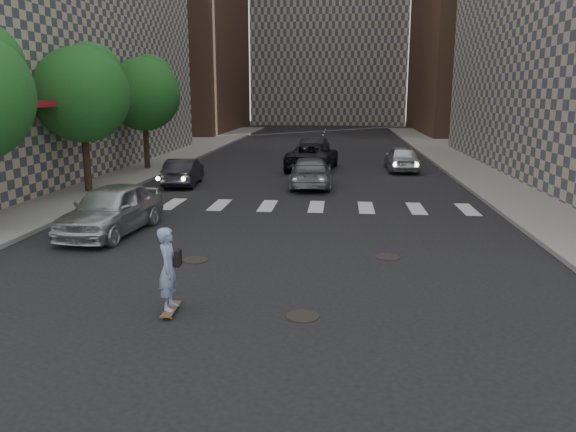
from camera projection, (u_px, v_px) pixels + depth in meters
The scene contains 15 objects.
ground at pixel (261, 276), 14.12m from camera, with size 160.00×160.00×0.00m, color black.
sidewalk_left at pixel (75, 166), 34.86m from camera, with size 13.00×80.00×0.15m, color gray.
sidewalk_right at pixel (559, 172), 32.25m from camera, with size 13.00×80.00×0.15m, color gray.
tree_b at pixel (84, 90), 24.81m from camera, with size 4.20×4.20×6.60m.
tree_c at pixel (145, 91), 32.59m from camera, with size 4.20×4.20×6.60m.
manhole_a at pixel (302, 316), 11.58m from camera, with size 0.70×0.70×0.02m, color black.
manhole_b at pixel (196, 260), 15.47m from camera, with size 0.70×0.70×0.02m, color black.
manhole_c at pixel (387, 257), 15.77m from camera, with size 0.70×0.70×0.02m, color black.
skateboarder at pixel (169, 269), 11.57m from camera, with size 0.46×0.94×1.85m.
silver_sedan at pixel (111, 209), 18.30m from camera, with size 1.92×4.78×1.63m, color silver.
traffic_car_a at pixel (184, 172), 28.01m from camera, with size 1.42×4.07×1.34m, color black.
traffic_car_b at pixel (311, 172), 27.54m from camera, with size 2.02×4.96×1.44m, color slate.
traffic_car_c at pixel (313, 156), 33.75m from camera, with size 2.66×5.77×1.60m, color black.
traffic_car_d at pixel (402, 158), 33.13m from camera, with size 1.81×4.50×1.53m, color silver.
traffic_car_e at pixel (314, 148), 39.12m from camera, with size 1.60×4.59×1.51m, color black.
Camera 1 is at (1.91, -13.35, 4.51)m, focal length 35.00 mm.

